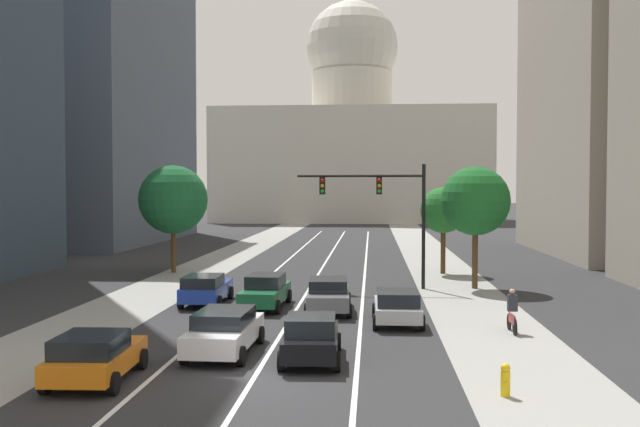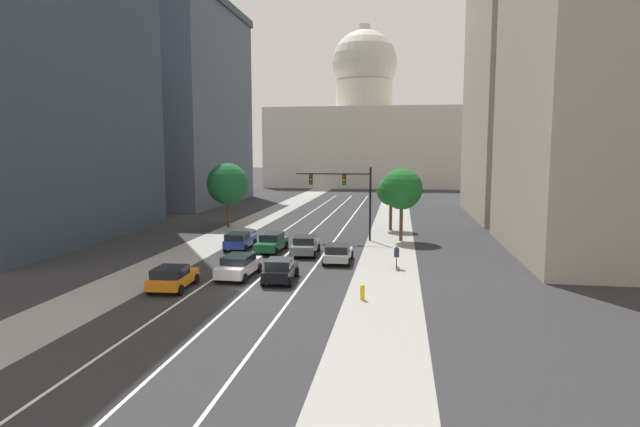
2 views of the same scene
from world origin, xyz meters
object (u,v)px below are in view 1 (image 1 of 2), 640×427
object	(u,v)px
capitol_building	(352,145)
car_gray	(328,294)
cyclist	(512,311)
car_blue	(206,288)
car_silver	(397,306)
car_green	(265,291)
street_tree_near_left	(173,200)
car_orange	(95,356)
street_tree_mid_right	(443,211)
car_black	(311,337)
traffic_signal_mast	(384,202)
car_white	(225,330)
street_tree_near_right	(475,201)
fire_hydrant	(505,380)

from	to	relation	value
capitol_building	car_gray	bearing A→B (deg)	-89.03
capitol_building	cyclist	distance (m)	94.66
car_blue	car_silver	distance (m)	10.03
car_green	street_tree_near_left	world-z (taller)	street_tree_near_left
car_green	car_orange	distance (m)	13.26
street_tree_mid_right	street_tree_near_left	world-z (taller)	street_tree_near_left
car_blue	cyclist	world-z (taller)	cyclist
car_black	traffic_signal_mast	bearing A→B (deg)	-11.20
traffic_signal_mast	car_orange	bearing A→B (deg)	-113.91
car_white	cyclist	size ratio (longest dim) A/B	2.79
car_black	street_tree_near_left	distance (m)	26.01
car_silver	capitol_building	bearing A→B (deg)	2.32
car_gray	car_black	distance (m)	9.13
car_silver	car_blue	bearing A→B (deg)	64.01
car_white	car_orange	bearing A→B (deg)	142.91
car_blue	capitol_building	bearing A→B (deg)	-4.25
car_blue	car_gray	distance (m)	6.23
car_green	street_tree_near_right	xyz separation A→B (m)	(10.74, 7.12, 4.08)
fire_hydrant	traffic_signal_mast	bearing A→B (deg)	98.21
car_gray	car_black	xyz separation A→B (m)	(0.00, -9.13, -0.01)
car_white	street_tree_mid_right	xyz separation A→B (m)	(9.64, 22.92, 3.35)
car_green	capitol_building	bearing A→B (deg)	1.40
traffic_signal_mast	car_black	bearing A→B (deg)	-99.06
car_silver	street_tree_near_left	bearing A→B (deg)	39.78
cyclist	street_tree_mid_right	size ratio (longest dim) A/B	0.30
car_orange	fire_hydrant	size ratio (longest dim) A/B	4.50
car_green	street_tree_near_right	world-z (taller)	street_tree_near_right
car_blue	car_orange	xyz separation A→B (m)	(0.00, -13.62, -0.01)
capitol_building	car_black	xyz separation A→B (m)	(1.51, -98.46, -12.14)
car_blue	street_tree_mid_right	bearing A→B (deg)	-45.41
car_blue	cyclist	xyz separation A→B (m)	(13.44, -5.68, 0.07)
car_black	car_orange	bearing A→B (deg)	113.85
car_silver	street_tree_near_left	size ratio (longest dim) A/B	0.57
car_black	street_tree_near_left	size ratio (longest dim) A/B	0.57
car_black	street_tree_mid_right	bearing A→B (deg)	-17.72
car_silver	street_tree_mid_right	world-z (taller)	street_tree_mid_right
fire_hydrant	car_orange	bearing A→B (deg)	177.30
street_tree_mid_right	cyclist	bearing A→B (deg)	-87.59
fire_hydrant	street_tree_mid_right	size ratio (longest dim) A/B	0.16
car_blue	car_white	world-z (taller)	car_white
car_green	cyclist	distance (m)	11.55
car_blue	street_tree_near_left	xyz separation A→B (m)	(-5.15, 12.45, 4.06)
car_green	cyclist	bearing A→B (deg)	-113.13
fire_hydrant	cyclist	xyz separation A→B (m)	(1.84, 8.48, 0.39)
street_tree_near_left	cyclist	bearing A→B (deg)	-44.27
car_green	street_tree_mid_right	size ratio (longest dim) A/B	0.84
fire_hydrant	cyclist	bearing A→B (deg)	77.78
car_silver	street_tree_near_left	distance (m)	22.35
car_black	cyclist	bearing A→B (deg)	-58.13
car_green	fire_hydrant	size ratio (longest dim) A/B	5.24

